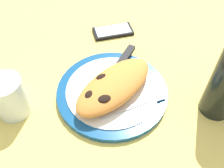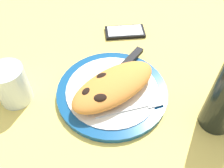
# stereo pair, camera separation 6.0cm
# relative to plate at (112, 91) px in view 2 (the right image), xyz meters

# --- Properties ---
(ground_plane) EXTENTS (1.50, 1.50, 0.03)m
(ground_plane) POSITION_rel_plate_xyz_m (0.00, 0.00, -0.02)
(ground_plane) COLOR #EACC60
(plate) EXTENTS (0.28, 0.28, 0.02)m
(plate) POSITION_rel_plate_xyz_m (0.00, 0.00, 0.00)
(plate) COLOR navy
(plate) RESTS_ON ground_plane
(calzone) EXTENTS (0.24, 0.14, 0.05)m
(calzone) POSITION_rel_plate_xyz_m (-0.00, -0.01, 0.03)
(calzone) COLOR orange
(calzone) RESTS_ON plate
(fork) EXTENTS (0.17, 0.05, 0.00)m
(fork) POSITION_rel_plate_xyz_m (0.02, -0.08, 0.01)
(fork) COLOR silver
(fork) RESTS_ON plate
(knife) EXTENTS (0.23, 0.13, 0.01)m
(knife) POSITION_rel_plate_xyz_m (0.06, 0.05, 0.01)
(knife) COLOR silver
(knife) RESTS_ON plate
(smartphone) EXTENTS (0.14, 0.10, 0.01)m
(smartphone) POSITION_rel_plate_xyz_m (0.15, 0.20, -0.00)
(smartphone) COLOR black
(smartphone) RESTS_ON ground_plane
(water_glass) EXTENTS (0.08, 0.08, 0.10)m
(water_glass) POSITION_rel_plate_xyz_m (-0.22, 0.10, 0.04)
(water_glass) COLOR silver
(water_glass) RESTS_ON ground_plane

